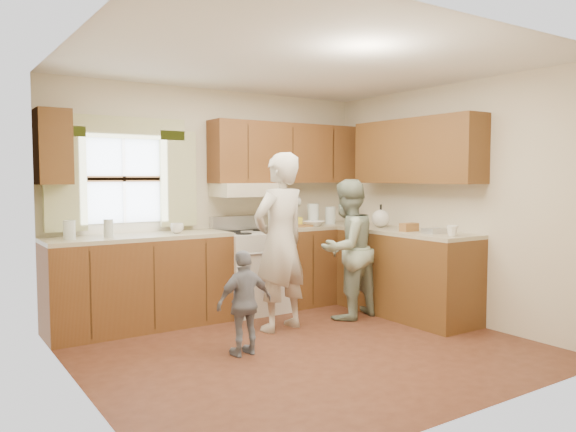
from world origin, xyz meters
TOP-DOWN VIEW (x-y plane):
  - room at (0.00, 0.00)m, footprint 3.80×3.80m
  - kitchen_fixtures at (0.61, 1.08)m, footprint 3.80×2.25m
  - stove at (0.30, 1.44)m, footprint 0.76×0.67m
  - woman_left at (0.15, 0.62)m, footprint 0.71×0.54m
  - woman_right at (1.00, 0.61)m, footprint 0.82×0.69m
  - child at (-0.54, 0.11)m, footprint 0.54×0.24m

SIDE VIEW (x-z plane):
  - child at x=-0.54m, z-range 0.00..0.90m
  - stove at x=0.30m, z-range -0.07..1.00m
  - woman_right at x=1.00m, z-range 0.00..1.49m
  - kitchen_fixtures at x=0.61m, z-range -0.24..1.91m
  - woman_left at x=0.15m, z-range 0.00..1.76m
  - room at x=0.00m, z-range -0.65..3.15m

